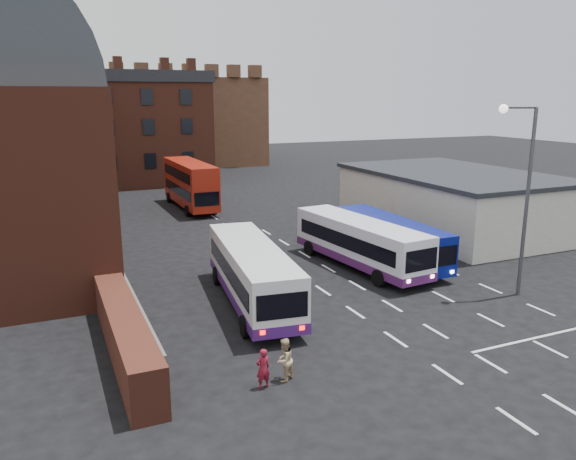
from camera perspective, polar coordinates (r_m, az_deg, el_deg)
name	(u,v)px	position (r m, az deg, el deg)	size (l,w,h in m)	color
ground	(384,332)	(24.19, 9.77, -10.18)	(180.00, 180.00, 0.00)	black
forecourt_wall	(126,335)	(22.24, -16.17, -10.19)	(1.20, 10.00, 1.80)	#602B1E
cream_building	(452,200)	(43.10, 16.33, 2.96)	(10.40, 16.40, 4.25)	beige
brick_terrace	(103,135)	(64.79, -18.26, 9.18)	(22.00, 10.00, 11.00)	brown
castle_keep	(173,121)	(86.41, -11.65, 10.82)	(22.00, 22.00, 12.00)	brown
bus_white_outbound	(252,270)	(26.44, -3.68, -4.10)	(3.61, 10.49, 2.80)	white
bus_white_inbound	(360,240)	(32.19, 7.29, -1.03)	(3.33, 10.25, 2.75)	white
bus_blue	(389,237)	(33.44, 10.27, -0.73)	(2.54, 9.60, 2.61)	navy
bus_red_double	(190,184)	(49.64, -9.91, 4.64)	(2.62, 10.16, 4.06)	#A01F0F
street_lamp	(522,183)	(28.87, 22.71, 4.39)	(1.82, 0.77, 9.25)	#494A4E
pedestrian_red	(263,368)	(19.42, -2.56, -13.87)	(0.52, 0.34, 1.42)	maroon
pedestrian_beige	(284,360)	(19.84, -0.38, -13.05)	(0.75, 0.58, 1.54)	tan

